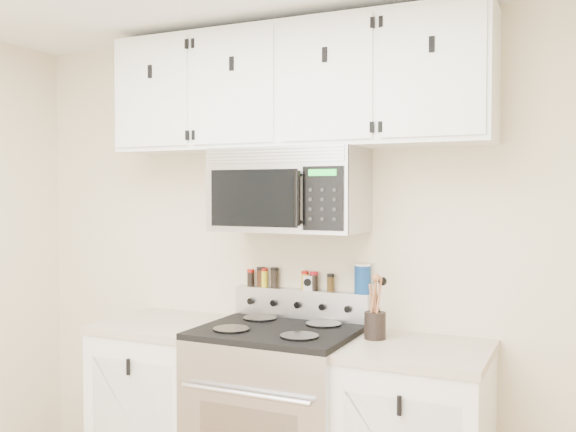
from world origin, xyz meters
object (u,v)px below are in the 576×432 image
object	(u,v)px
range	(279,420)
utensil_crock	(375,323)
microwave	(289,190)
salt_canister	(363,279)

from	to	relation	value
range	utensil_crock	world-z (taller)	utensil_crock
microwave	salt_canister	distance (m)	0.59
utensil_crock	range	bearing A→B (deg)	-169.17
microwave	salt_canister	bearing A→B (deg)	24.61
range	utensil_crock	bearing A→B (deg)	10.83
utensil_crock	salt_canister	world-z (taller)	salt_canister
microwave	salt_canister	world-z (taller)	microwave
range	salt_canister	bearing A→B (deg)	39.70
range	utensil_crock	size ratio (longest dim) A/B	3.68
range	salt_canister	size ratio (longest dim) A/B	7.13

